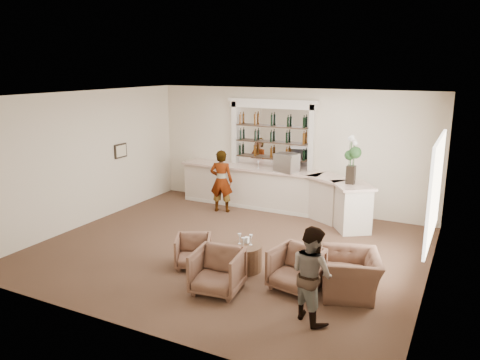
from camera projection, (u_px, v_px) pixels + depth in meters
name	position (u px, v px, depth m)	size (l,w,h in m)	color
ground	(230.00, 249.00, 10.19)	(8.00, 8.00, 0.00)	brown
room_shell	(251.00, 138.00, 10.18)	(8.04, 7.02, 3.32)	beige
bar_counter	(276.00, 191.00, 12.72)	(5.72, 1.80, 1.14)	beige
back_bar_alcove	(272.00, 135.00, 12.88)	(2.64, 0.25, 3.00)	white
cocktail_table	(244.00, 257.00, 9.10)	(0.70, 0.70, 0.50)	#503823
sommelier	(221.00, 181.00, 12.62)	(0.62, 0.41, 1.70)	gray
guest	(312.00, 274.00, 7.20)	(0.74, 0.58, 1.53)	gray
armchair_left	(193.00, 251.00, 9.23)	(0.68, 0.70, 0.63)	brown
armchair_center	(218.00, 271.00, 8.18)	(0.82, 0.85, 0.77)	brown
armchair_right	(296.00, 269.00, 8.29)	(0.81, 0.83, 0.76)	brown
armchair_far	(351.00, 274.00, 8.12)	(1.10, 0.96, 0.72)	brown
espresso_machine	(287.00, 163.00, 12.37)	(0.55, 0.47, 0.49)	#ABAAAF
flower_vase	(352.00, 157.00, 11.00)	(0.31, 0.31, 1.16)	black
wine_glass_bar_left	(258.00, 164.00, 12.81)	(0.07, 0.07, 0.21)	white
wine_glass_bar_right	(291.00, 168.00, 12.36)	(0.07, 0.07, 0.21)	white
wine_glass_tbl_a	(240.00, 239.00, 9.09)	(0.07, 0.07, 0.21)	white
wine_glass_tbl_b	(251.00, 240.00, 9.04)	(0.07, 0.07, 0.21)	white
wine_glass_tbl_c	(243.00, 243.00, 8.88)	(0.07, 0.07, 0.21)	white
napkin_holder	(247.00, 240.00, 9.15)	(0.08, 0.08, 0.12)	silver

